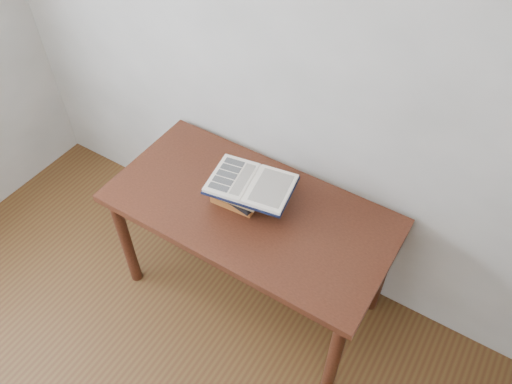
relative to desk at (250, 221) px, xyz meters
The scene contains 3 objects.
desk is the anchor object (origin of this frame).
book_stack 0.18m from the desk, 165.42° to the left, with size 0.26×0.21×0.13m.
open_book 0.24m from the desk, 101.02° to the left, with size 0.41×0.32×0.03m.
Camera 1 is at (0.83, 0.12, 2.45)m, focal length 35.00 mm.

